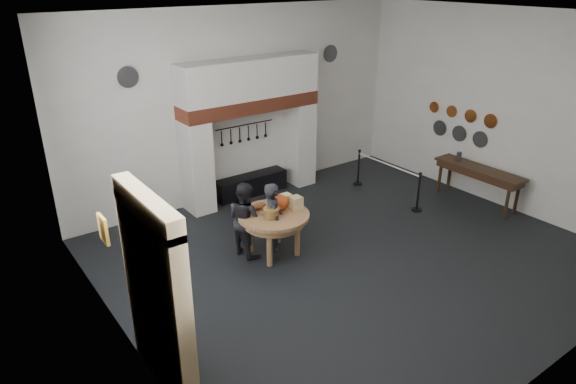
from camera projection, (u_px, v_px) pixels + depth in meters
floor at (352, 254)px, 10.21m from camera, size 9.00×8.00×0.02m
ceiling at (365, 16)px, 8.42m from camera, size 9.00×8.00×0.02m
wall_back at (242, 104)px, 12.27m from camera, size 9.00×0.02×4.50m
wall_left at (112, 210)px, 6.87m from camera, size 0.02×8.00×4.50m
wall_right at (501, 110)px, 11.75m from camera, size 0.02×8.00×4.50m
chimney_pier_left at (197, 167)px, 11.68m from camera, size 0.55×0.70×2.15m
chimney_pier_right at (300, 143)px, 13.28m from camera, size 0.55×0.70×2.15m
hearth_brick_band at (250, 104)px, 11.99m from camera, size 3.50×0.72×0.32m
chimney_hood at (249, 78)px, 11.75m from camera, size 3.50×0.70×0.90m
iron_range at (251, 185)px, 12.86m from camera, size 1.90×0.45×0.50m
utensil_rail at (245, 125)px, 12.41m from camera, size 1.60×0.02×0.02m
door_recess at (151, 307)px, 6.55m from camera, size 0.04×1.10×2.50m
door_jamb_near at (181, 329)px, 6.06m from camera, size 0.22×0.30×2.60m
door_jamb_far at (137, 277)px, 7.09m from camera, size 0.22×0.30×2.60m
door_lintel at (146, 206)px, 6.04m from camera, size 0.22×1.70×0.30m
wall_plaque at (103, 229)px, 7.75m from camera, size 0.05×0.34×0.44m
work_table at (274, 215)px, 9.92m from camera, size 1.73×1.73×0.07m
pumpkin at (279, 202)px, 10.02m from camera, size 0.36×0.36×0.31m
cheese_block_big at (296, 202)px, 10.09m from camera, size 0.22×0.22×0.24m
cheese_block_small at (286, 199)px, 10.31m from camera, size 0.18×0.18×0.20m
wicker_basket at (271, 213)px, 9.67m from camera, size 0.40×0.40×0.22m
bread_loaf at (259, 206)px, 10.08m from camera, size 0.31×0.18×0.13m
visitor_near at (273, 220)px, 9.87m from camera, size 0.55×0.66×1.54m
visitor_far at (245, 219)px, 9.95m from camera, size 0.68×0.81×1.52m
side_table at (479, 169)px, 12.14m from camera, size 0.55×2.20×0.06m
pewter_jug at (459, 157)px, 12.52m from camera, size 0.12×0.12×0.22m
copper_pan_a at (491, 121)px, 12.00m from camera, size 0.03×0.34×0.34m
copper_pan_b at (471, 116)px, 12.40m from camera, size 0.03×0.32×0.32m
copper_pan_c at (452, 111)px, 12.81m from camera, size 0.03×0.30×0.30m
copper_pan_d at (434, 107)px, 13.22m from camera, size 0.03×0.28×0.28m
pewter_plate_left at (480, 139)px, 12.34m from camera, size 0.03×0.40×0.40m
pewter_plate_mid at (459, 133)px, 12.79m from camera, size 0.03×0.40×0.40m
pewter_plate_right at (440, 128)px, 13.23m from camera, size 0.03×0.40×0.40m
pewter_plate_back_left at (128, 77)px, 10.40m from camera, size 0.44×0.03×0.44m
pewter_plate_back_right at (330, 54)px, 13.33m from camera, size 0.44×0.03×0.44m
barrier_post_near at (418, 193)px, 11.90m from camera, size 0.05×0.05×0.90m
barrier_post_far at (359, 168)px, 13.38m from camera, size 0.05×0.05×0.90m
barrier_rope at (388, 164)px, 12.48m from camera, size 0.04×2.00×0.04m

